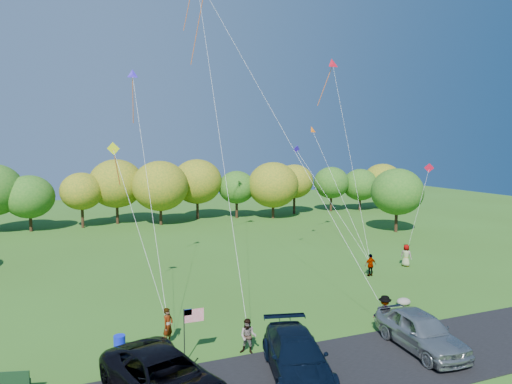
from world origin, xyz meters
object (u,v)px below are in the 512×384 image
Objects in this scene: flyer_a at (168,326)px; flyer_e at (406,255)px; park_bench at (4,383)px; trash_barrel at (120,344)px; minivan_dark at (164,378)px; flyer_c at (385,312)px; flyer_d at (371,265)px; flyer_b at (248,336)px; minivan_silver at (421,331)px; minivan_navy at (297,356)px.

flyer_e is (21.41, 7.65, -0.02)m from flyer_a.
park_bench is 2.32× the size of trash_barrel.
minivan_dark is 3.52× the size of flyer_c.
flyer_d is 20.36m from trash_barrel.
flyer_d is (13.49, 8.86, 0.01)m from flyer_b.
minivan_silver is 2.87× the size of flyer_c.
flyer_e reaches higher than trash_barrel.
minivan_navy is 7.15× the size of trash_barrel.
minivan_dark is 6.55m from park_bench.
minivan_dark is 5.35m from flyer_b.
minivan_dark reaches higher than park_bench.
trash_barrel is at bearing -168.80° from flyer_b.
flyer_b is 0.89× the size of park_bench.
minivan_navy reaches higher than flyer_b.
flyer_b is at bearing 89.64° from flyer_e.
flyer_e is at bearing 12.74° from minivan_dark.
flyer_e reaches higher than minivan_navy.
flyer_c reaches higher than trash_barrel.
park_bench is at bearing -152.24° from trash_barrel.
flyer_a is 7.54m from park_bench.
flyer_b is at bearing 27.35° from flyer_c.
flyer_e is 25.04m from trash_barrel.
flyer_c reaches higher than park_bench.
trash_barrel is (4.69, 2.47, -0.17)m from park_bench.
minivan_silver is at bearing -68.72° from flyer_a.
flyer_b reaches higher than park_bench.
flyer_d is 0.90× the size of park_bench.
flyer_b is 20.66m from flyer_e.
flyer_c is 0.98× the size of park_bench.
flyer_e is at bearing -24.25° from flyer_a.
flyer_c is 1.09× the size of flyer_d.
flyer_e is (9.93, 10.17, -0.03)m from flyer_c.
flyer_e is (9.90, 12.97, -0.07)m from minivan_silver.
minivan_navy is 3.09× the size of park_bench.
minivan_silver is (6.88, 0.09, 0.06)m from minivan_navy.
flyer_e is at bearing 35.25° from park_bench.
flyer_e reaches higher than flyer_d.
flyer_b is (-8.08, 2.80, -0.13)m from minivan_silver.
trash_barrel is at bearing 156.49° from minivan_navy.
flyer_e is 30.27m from park_bench.
flyer_c is 14.21m from flyer_e.
flyer_c is 10.39m from flyer_d.
flyer_a is 0.97× the size of park_bench.
trash_barrel is (-7.04, 5.35, -0.51)m from minivan_navy.
minivan_silver reaches higher than flyer_b.
park_bench is (-5.94, 2.74, -0.41)m from minivan_dark.
park_bench is at bearing 174.82° from minivan_silver.
minivan_navy is 3.25× the size of flyer_e.
minivan_navy is 8.85m from trash_barrel.
minivan_silver is at bearing 112.81° from flyer_e.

